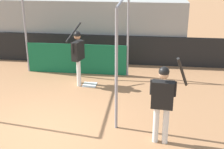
{
  "coord_description": "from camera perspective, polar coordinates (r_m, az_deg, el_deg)",
  "views": [
    {
      "loc": [
        2.39,
        -6.21,
        3.9
      ],
      "look_at": [
        1.46,
        1.47,
        0.99
      ],
      "focal_mm": 50.0,
      "sensor_mm": 36.0,
      "label": 1
    }
  ],
  "objects": [
    {
      "name": "ground_plane",
      "position": [
        7.71,
        -12.37,
        -10.28
      ],
      "size": [
        60.0,
        60.0,
        0.0
      ],
      "primitive_type": "plane",
      "color": "#A8754C"
    },
    {
      "name": "outfield_wall",
      "position": [
        12.24,
        -4.64,
        4.7
      ],
      "size": [
        24.0,
        0.12,
        1.12
      ],
      "color": "black",
      "rests_on": "ground"
    },
    {
      "name": "batting_cage",
      "position": [
        10.22,
        -7.54,
        5.45
      ],
      "size": [
        3.67,
        3.72,
        2.93
      ],
      "color": "gray",
      "rests_on": "ground"
    },
    {
      "name": "player_batter",
      "position": [
        9.93,
        -6.27,
        3.97
      ],
      "size": [
        0.58,
        0.97,
        1.93
      ],
      "rotation": [
        0.0,
        0.0,
        1.26
      ],
      "color": "white",
      "rests_on": "ground"
    },
    {
      "name": "player_waiting",
      "position": [
        6.74,
        9.3,
        -4.22
      ],
      "size": [
        0.81,
        0.5,
        2.08
      ],
      "rotation": [
        0.0,
        0.0,
        -0.1
      ],
      "color": "white",
      "rests_on": "ground"
    },
    {
      "name": "bleacher_section",
      "position": [
        13.29,
        -3.65,
        8.82
      ],
      "size": [
        7.6,
        2.4,
        2.4
      ],
      "color": "#9E9E99",
      "rests_on": "ground"
    },
    {
      "name": "home_plate",
      "position": [
        10.2,
        -4.1,
        -1.86
      ],
      "size": [
        0.44,
        0.44,
        0.02
      ],
      "color": "white",
      "rests_on": "ground"
    }
  ]
}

